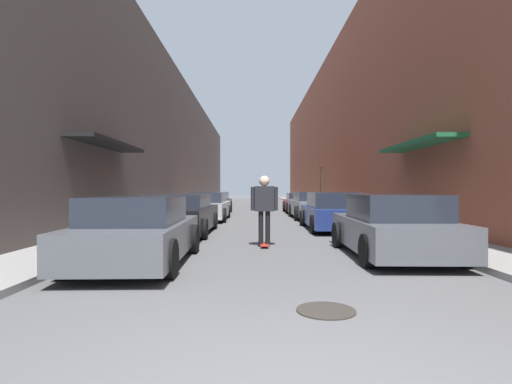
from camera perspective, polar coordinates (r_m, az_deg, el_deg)
name	(u,v)px	position (r m, az deg, el deg)	size (l,w,h in m)	color
ground	(258,211)	(26.35, 0.32, -2.73)	(130.71, 130.71, 0.00)	#515154
curb_strip_left	(201,206)	(32.55, -7.82, -2.03)	(1.80, 59.41, 0.12)	gray
curb_strip_right	(313,206)	(32.65, 8.16, -2.03)	(1.80, 59.41, 0.12)	gray
building_row_left	(165,148)	(33.19, -12.83, 6.21)	(4.90, 59.41, 9.61)	#564C47
building_row_right	(349,134)	(33.48, 13.13, 8.09)	(4.90, 59.41, 11.86)	brown
parked_car_left_0	(138,232)	(7.98, -16.44, -5.48)	(1.90, 4.21, 1.30)	#515459
parked_car_left_1	(181,215)	(13.06, -10.66, -3.20)	(2.02, 4.82, 1.28)	black
parked_car_left_2	(207,207)	(18.71, -7.04, -2.10)	(2.00, 4.75, 1.29)	#B7B7BC
parked_car_left_3	(214,203)	(23.93, -5.97, -1.54)	(1.96, 3.94, 1.28)	black
parked_car_right_0	(393,227)	(9.05, 18.94, -4.74)	(1.98, 4.15, 1.33)	#515459
parked_car_right_1	(332,212)	(14.49, 10.84, -2.80)	(1.92, 4.57, 1.33)	navy
parked_car_right_2	(312,205)	(19.68, 8.06, -1.92)	(2.01, 4.55, 1.31)	gray
parked_car_right_3	(301,203)	(24.58, 6.38, -1.57)	(1.97, 4.09, 1.21)	maroon
skateboarder	(264,203)	(9.97, 1.20, -1.58)	(0.68, 0.78, 1.78)	#B2231E
manhole_cover	(326,310)	(4.98, 9.96, -16.33)	(0.70, 0.70, 0.02)	#332D28
traffic_light	(320,180)	(32.09, 9.17, 1.68)	(0.16, 0.22, 3.28)	#2D2D2D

